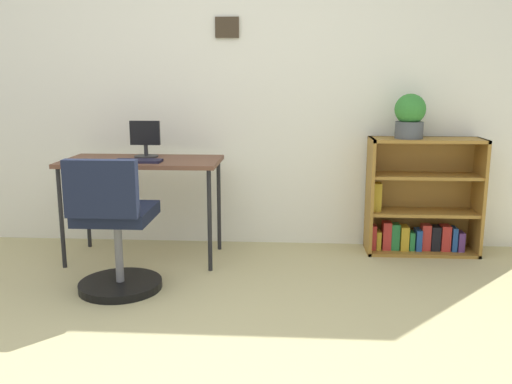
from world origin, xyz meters
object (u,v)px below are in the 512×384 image
Objects in this scene: desk at (142,167)px; bookshelf_low at (420,203)px; monitor at (145,140)px; keyboard at (138,161)px; potted_plant_on_shelf at (410,116)px; office_chair at (115,234)px.

desk is 2.10m from bookshelf_low.
monitor is 0.27m from keyboard.
bookshelf_low is 0.68m from potted_plant_on_shelf.
potted_plant_on_shelf is at bearing 4.22° from monitor.
bookshelf_low is (2.06, 0.98, 0.01)m from office_chair.
potted_plant_on_shelf is at bearing 7.36° from desk.
monitor is (0.00, 0.11, 0.19)m from desk.
office_chair is at bearing -154.61° from bookshelf_low.
keyboard is at bearing -88.08° from monitor.
keyboard is 0.37× the size of bookshelf_low.
keyboard is 0.38× the size of office_chair.
bookshelf_low is at bearing 23.29° from potted_plant_on_shelf.
potted_plant_on_shelf is (1.93, 0.92, 0.67)m from office_chair.
keyboard is 1.98m from potted_plant_on_shelf.
monitor is at bearing -175.78° from potted_plant_on_shelf.
keyboard is 2.13m from bookshelf_low.
potted_plant_on_shelf reaches higher than office_chair.
keyboard is (0.01, -0.13, 0.07)m from desk.
desk is 3.43× the size of potted_plant_on_shelf.
monitor is at bearing -174.53° from bookshelf_low.
potted_plant_on_shelf reaches higher than keyboard.
potted_plant_on_shelf is (1.92, 0.38, 0.29)m from keyboard.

